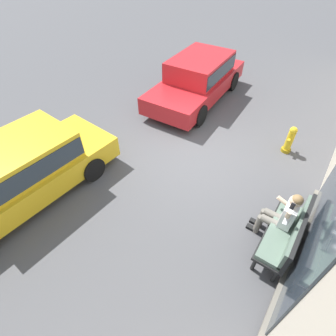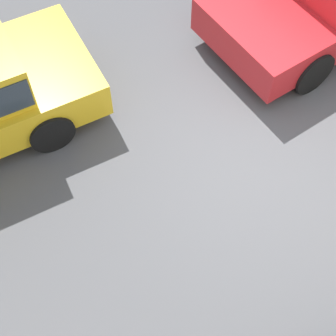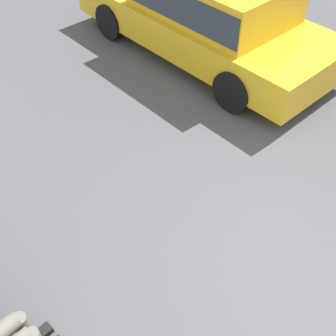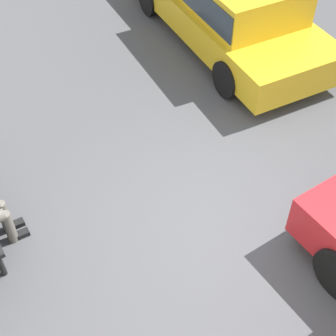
% 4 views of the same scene
% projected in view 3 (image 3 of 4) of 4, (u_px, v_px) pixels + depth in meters
% --- Properties ---
extents(ground_plane, '(60.00, 60.00, 0.00)m').
position_uv_depth(ground_plane, '(307.00, 269.00, 4.25)').
color(ground_plane, '#4C4C4F').
extents(parked_car_mid, '(4.67, 2.03, 1.41)m').
position_uv_depth(parked_car_mid, '(207.00, 10.00, 6.63)').
color(parked_car_mid, gold).
rests_on(parked_car_mid, ground_plane).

